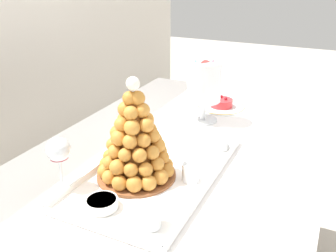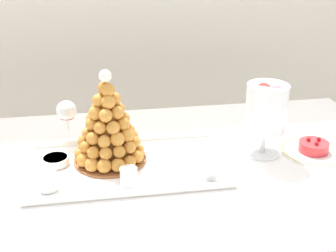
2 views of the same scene
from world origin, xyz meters
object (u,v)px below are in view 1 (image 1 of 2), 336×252
Objects in this scene: croquembouche at (135,141)px; dessert_cup_left at (150,216)px; dessert_cup_mid_left at (191,173)px; wine_glass at (58,152)px; serving_tray at (157,172)px; fruit_tart_plate at (221,105)px; dessert_cup_centre at (220,142)px; macaron_goblet at (204,83)px; creme_brulee_ramekin at (102,203)px.

croquembouche reaches higher than dessert_cup_left.
dessert_cup_mid_left is 0.33× the size of wine_glass.
fruit_tart_plate is at bearing 0.10° from serving_tray.
dessert_cup_mid_left is 0.23m from dessert_cup_centre.
dessert_cup_mid_left is 0.48m from macaron_goblet.
wine_glass is (-0.18, 0.20, 0.11)m from serving_tray.
serving_tray is 0.47m from macaron_goblet.
wine_glass reaches higher than dessert_cup_centre.
dessert_cup_left is 0.69m from macaron_goblet.
wine_glass is (-0.79, 0.20, 0.10)m from fruit_tart_plate.
dessert_cup_centre is at bearing -37.97° from wine_glass.
macaron_goblet is 0.65m from wine_glass.
dessert_cup_centre is (0.23, -0.01, -0.00)m from dessert_cup_mid_left.
macaron_goblet is 1.23× the size of fruit_tart_plate.
dessert_cup_mid_left is at bearing -91.44° from serving_tray.
dessert_cup_left reaches higher than dessert_cup_centre.
dessert_cup_left is at bearing -173.20° from fruit_tart_plate.
serving_tray is at bearing 151.99° from dessert_cup_centre.
creme_brulee_ramekin is (-0.22, 0.15, -0.01)m from dessert_cup_mid_left.
croquembouche reaches higher than fruit_tart_plate.
serving_tray is 0.26m from dessert_cup_centre.
croquembouche reaches higher than macaron_goblet.
croquembouche is 0.24m from dessert_cup_left.
creme_brulee_ramekin is at bearing 85.98° from dessert_cup_left.
serving_tray is at bearing -179.90° from fruit_tart_plate.
dessert_cup_mid_left is (-0.00, -0.11, 0.03)m from serving_tray.
croquembouche is at bearing -49.88° from wine_glass.
croquembouche is at bearing 140.48° from serving_tray.
fruit_tart_plate is (0.83, -0.04, -0.01)m from creme_brulee_ramekin.
dessert_cup_centre reaches higher than fruit_tart_plate.
dessert_cup_centre is 0.40m from fruit_tart_plate.
dessert_cup_mid_left reaches higher than fruit_tart_plate.
creme_brulee_ramekin is (-0.44, 0.16, -0.01)m from dessert_cup_centre.
serving_tray is 0.11m from dessert_cup_mid_left.
macaron_goblet is at bearing 172.54° from fruit_tart_plate.
croquembouche is 0.50m from macaron_goblet.
wine_glass reaches higher than creme_brulee_ramekin.
dessert_cup_left is 0.67× the size of creme_brulee_ramekin.
dessert_cup_centre is 0.71× the size of creme_brulee_ramekin.
croquembouche is 1.91× the size of wine_glass.
croquembouche reaches higher than wine_glass.
macaron_goblet is at bearing -15.69° from wine_glass.
macaron_goblet reaches higher than serving_tray.
dessert_cup_centre is (0.45, -0.02, -0.00)m from dessert_cup_left.
macaron_goblet reaches higher than creme_brulee_ramekin.
creme_brulee_ramekin is (-0.22, 0.04, 0.02)m from serving_tray.
macaron_goblet is at bearing 33.43° from dessert_cup_centre.
macaron_goblet is (0.49, -0.02, 0.03)m from croquembouche.
dessert_cup_left is 0.36× the size of wine_glass.
dessert_cup_centre is at bearing -2.69° from dessert_cup_left.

